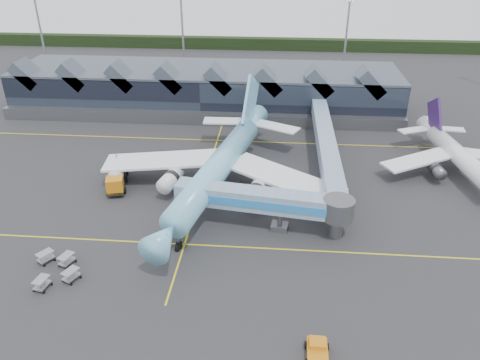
# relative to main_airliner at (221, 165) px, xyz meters

# --- Properties ---
(ground) EXTENTS (260.00, 260.00, 0.00)m
(ground) POSITION_rel_main_airliner_xyz_m (-3.20, -8.07, -4.52)
(ground) COLOR #2C2D2F
(ground) RESTS_ON ground
(taxi_stripes) EXTENTS (120.00, 60.00, 0.01)m
(taxi_stripes) POSITION_rel_main_airliner_xyz_m (-3.20, 1.93, -4.52)
(taxi_stripes) COLOR yellow
(taxi_stripes) RESTS_ON ground
(tree_line_far) EXTENTS (260.00, 4.00, 4.00)m
(tree_line_far) POSITION_rel_main_airliner_xyz_m (-3.20, 101.93, -2.52)
(tree_line_far) COLOR black
(tree_line_far) RESTS_ON ground
(terminal) EXTENTS (90.00, 22.25, 12.52)m
(terminal) POSITION_rel_main_airliner_xyz_m (-8.27, 39.28, 0.36)
(terminal) COLOR black
(terminal) RESTS_ON ground
(light_masts) EXTENTS (132.40, 42.56, 22.45)m
(light_masts) POSITION_rel_main_airliner_xyz_m (17.80, 54.73, 7.97)
(light_masts) COLOR gray
(light_masts) RESTS_ON ground
(main_airliner) EXTENTS (40.70, 47.53, 15.38)m
(main_airliner) POSITION_rel_main_airliner_xyz_m (0.00, 0.00, 0.00)
(main_airliner) COLOR #6CB8DB
(main_airliner) RESTS_ON ground
(regional_jet) EXTENTS (28.15, 31.01, 10.65)m
(regional_jet) POSITION_rel_main_airliner_xyz_m (41.13, 9.15, -1.14)
(regional_jet) COLOR white
(regional_jet) RESTS_ON ground
(jet_bridge) EXTENTS (25.56, 7.07, 6.23)m
(jet_bridge) POSITION_rel_main_airliner_xyz_m (8.89, -11.14, -0.11)
(jet_bridge) COLOR #74A5C2
(jet_bridge) RESTS_ON ground
(fuel_truck) EXTENTS (4.97, 10.75, 3.59)m
(fuel_truck) POSITION_rel_main_airliner_xyz_m (-17.88, 0.20, -2.51)
(fuel_truck) COLOR black
(fuel_truck) RESTS_ON ground
(pushback_tug) EXTENTS (2.52, 3.92, 1.71)m
(pushback_tug) POSITION_rel_main_airliner_xyz_m (13.98, -34.03, -3.75)
(pushback_tug) COLOR orange
(pushback_tug) RESTS_ON ground
(baggage_carts) EXTENTS (7.00, 7.43, 1.46)m
(baggage_carts) POSITION_rel_main_airliner_xyz_m (-18.20, -23.51, -3.70)
(baggage_carts) COLOR #96999E
(baggage_carts) RESTS_ON ground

